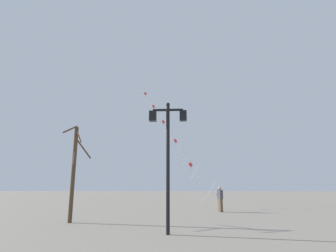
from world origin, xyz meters
TOP-DOWN VIEW (x-y plane):
  - ground_plane at (0.00, 20.00)m, footprint 160.00×160.00m
  - twin_lantern_lamp_post at (-1.65, 8.99)m, footprint 1.49×0.28m
  - kite_train at (-2.73, 26.40)m, footprint 8.17×14.25m
  - kite_flyer at (1.51, 18.03)m, footprint 0.42×0.61m
  - bare_tree at (-6.54, 11.99)m, footprint 0.97×2.17m

SIDE VIEW (x-z plane):
  - ground_plane at x=0.00m, z-range 0.00..0.00m
  - kite_flyer at x=1.51m, z-range 0.05..1.76m
  - bare_tree at x=-6.54m, z-range 0.12..4.93m
  - twin_lantern_lamp_post at x=-1.65m, z-range 0.96..5.99m
  - kite_train at x=-2.73m, z-range 0.42..15.45m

